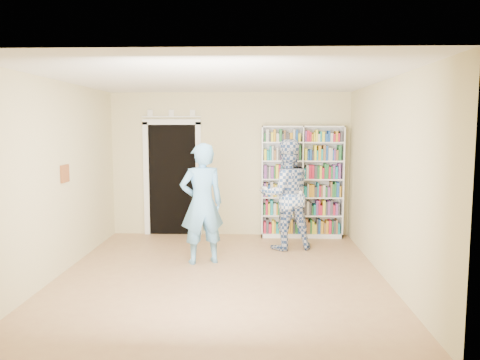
# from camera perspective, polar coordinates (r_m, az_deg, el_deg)

# --- Properties ---
(floor) EXTENTS (5.00, 5.00, 0.00)m
(floor) POSITION_cam_1_polar(r_m,az_deg,el_deg) (6.67, -2.37, -11.51)
(floor) COLOR #A77450
(floor) RESTS_ON ground
(ceiling) EXTENTS (5.00, 5.00, 0.00)m
(ceiling) POSITION_cam_1_polar(r_m,az_deg,el_deg) (6.37, -2.49, 12.24)
(ceiling) COLOR white
(ceiling) RESTS_ON wall_back
(wall_back) EXTENTS (4.50, 0.00, 4.50)m
(wall_back) POSITION_cam_1_polar(r_m,az_deg,el_deg) (8.87, -1.21, 1.91)
(wall_back) COLOR beige
(wall_back) RESTS_ON floor
(wall_left) EXTENTS (0.00, 5.00, 5.00)m
(wall_left) POSITION_cam_1_polar(r_m,az_deg,el_deg) (6.93, -21.33, 0.16)
(wall_left) COLOR beige
(wall_left) RESTS_ON floor
(wall_right) EXTENTS (0.00, 5.00, 5.00)m
(wall_right) POSITION_cam_1_polar(r_m,az_deg,el_deg) (6.61, 17.43, 0.02)
(wall_right) COLOR beige
(wall_right) RESTS_ON floor
(bookshelf) EXTENTS (1.51, 0.28, 2.08)m
(bookshelf) POSITION_cam_1_polar(r_m,az_deg,el_deg) (8.77, 7.58, -0.17)
(bookshelf) COLOR white
(bookshelf) RESTS_ON floor
(doorway) EXTENTS (1.10, 0.08, 2.43)m
(doorway) POSITION_cam_1_polar(r_m,az_deg,el_deg) (8.99, -8.24, 0.81)
(doorway) COLOR black
(doorway) RESTS_ON floor
(wall_art) EXTENTS (0.03, 0.25, 0.25)m
(wall_art) POSITION_cam_1_polar(r_m,az_deg,el_deg) (7.10, -20.57, 0.74)
(wall_art) COLOR brown
(wall_art) RESTS_ON wall_left
(man_blue) EXTENTS (0.77, 0.64, 1.82)m
(man_blue) POSITION_cam_1_polar(r_m,az_deg,el_deg) (7.06, -4.67, -2.89)
(man_blue) COLOR #68AFE7
(man_blue) RESTS_ON floor
(man_plaid) EXTENTS (1.05, 0.91, 1.86)m
(man_plaid) POSITION_cam_1_polar(r_m,az_deg,el_deg) (7.90, 5.62, -1.77)
(man_plaid) COLOR #2D4C8A
(man_plaid) RESTS_ON floor
(paper_sheet) EXTENTS (0.19, 0.02, 0.26)m
(paper_sheet) POSITION_cam_1_polar(r_m,az_deg,el_deg) (7.74, 6.84, -2.28)
(paper_sheet) COLOR white
(paper_sheet) RESTS_ON man_plaid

